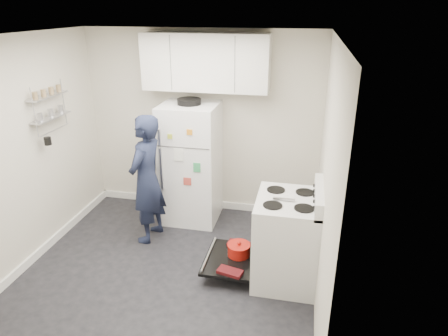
% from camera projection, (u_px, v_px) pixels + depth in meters
% --- Properties ---
extents(room, '(3.21, 3.21, 2.51)m').
position_uv_depth(room, '(161.00, 170.00, 4.05)').
color(room, black).
rests_on(room, ground).
extents(electric_range, '(0.66, 0.76, 1.10)m').
position_uv_depth(electric_range, '(285.00, 240.00, 4.19)').
color(electric_range, silver).
rests_on(electric_range, ground).
extents(open_oven_door, '(0.55, 0.71, 0.21)m').
position_uv_depth(open_oven_door, '(233.00, 256.00, 4.43)').
color(open_oven_door, black).
rests_on(open_oven_door, ground).
extents(refrigerator, '(0.72, 0.74, 1.67)m').
position_uv_depth(refrigerator, '(191.00, 163.00, 5.31)').
color(refrigerator, white).
rests_on(refrigerator, ground).
extents(upper_cabinets, '(1.60, 0.33, 0.70)m').
position_uv_depth(upper_cabinets, '(206.00, 62.00, 4.96)').
color(upper_cabinets, silver).
rests_on(upper_cabinets, room).
extents(wall_shelf_rack, '(0.14, 0.60, 0.61)m').
position_uv_depth(wall_shelf_rack, '(49.00, 107.00, 4.57)').
color(wall_shelf_rack, '#B2B2B7').
rests_on(wall_shelf_rack, room).
extents(person, '(0.46, 0.63, 1.61)m').
position_uv_depth(person, '(147.00, 180.00, 4.82)').
color(person, '#181E37').
rests_on(person, ground).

